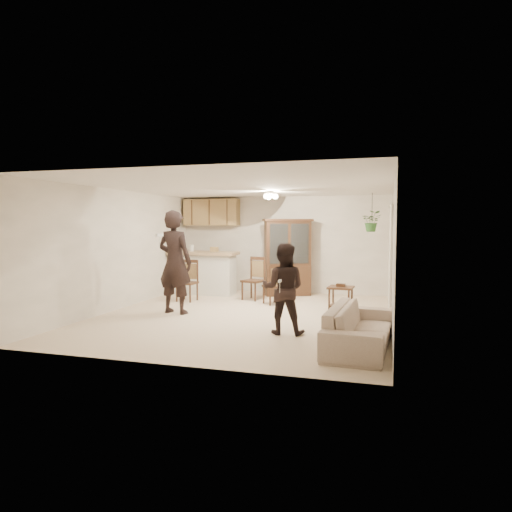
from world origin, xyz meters
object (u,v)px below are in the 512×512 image
(adult, at_px, (175,269))
(sofa, at_px, (360,323))
(side_table, at_px, (341,299))
(china_hutch, at_px, (287,258))
(chair_bar, at_px, (187,290))
(chair_hutch_right, at_px, (273,293))
(chair_hutch_left, at_px, (253,288))
(child, at_px, (283,293))

(adult, bearing_deg, sofa, 166.22)
(side_table, bearing_deg, china_hutch, 128.18)
(china_hutch, bearing_deg, chair_bar, -167.61)
(chair_hutch_right, bearing_deg, chair_hutch_left, -76.57)
(adult, xyz_separation_m, side_table, (3.18, 0.98, -0.62))
(china_hutch, distance_m, chair_bar, 2.64)
(china_hutch, distance_m, side_table, 2.54)
(chair_bar, bearing_deg, adult, -70.22)
(china_hutch, xyz_separation_m, chair_bar, (-2.05, -1.51, -0.68))
(side_table, relative_size, chair_bar, 0.62)
(side_table, distance_m, chair_hutch_left, 2.37)
(child, bearing_deg, side_table, -112.82)
(side_table, xyz_separation_m, chair_hutch_left, (-2.14, 1.02, 0.01))
(adult, relative_size, child, 1.33)
(chair_hutch_right, bearing_deg, chair_bar, -36.19)
(sofa, distance_m, china_hutch, 4.97)
(china_hutch, relative_size, side_table, 3.25)
(chair_bar, xyz_separation_m, chair_hutch_right, (2.03, 0.16, -0.01))
(child, bearing_deg, chair_hutch_left, -68.48)
(chair_bar, relative_size, chair_hutch_right, 1.05)
(sofa, relative_size, chair_hutch_left, 1.86)
(sofa, bearing_deg, china_hutch, 28.01)
(chair_hutch_right, bearing_deg, china_hutch, -131.67)
(sofa, relative_size, chair_hutch_right, 2.07)
(adult, bearing_deg, chair_hutch_right, -126.97)
(child, height_order, chair_hutch_left, child)
(chair_bar, distance_m, chair_hutch_right, 2.04)
(sofa, distance_m, adult, 4.07)
(child, height_order, china_hutch, china_hutch)
(sofa, xyz_separation_m, chair_bar, (-4.10, 2.99, -0.10))
(adult, height_order, chair_hutch_left, adult)
(china_hutch, relative_size, chair_bar, 2.01)
(chair_hutch_left, bearing_deg, child, -47.16)
(child, distance_m, side_table, 2.21)
(child, height_order, chair_hutch_right, child)
(china_hutch, height_order, side_table, china_hutch)
(adult, height_order, child, adult)
(child, distance_m, china_hutch, 4.06)
(sofa, relative_size, child, 1.39)
(china_hutch, bearing_deg, chair_hutch_left, -148.40)
(china_hutch, bearing_deg, child, -102.57)
(child, bearing_deg, chair_bar, -44.28)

